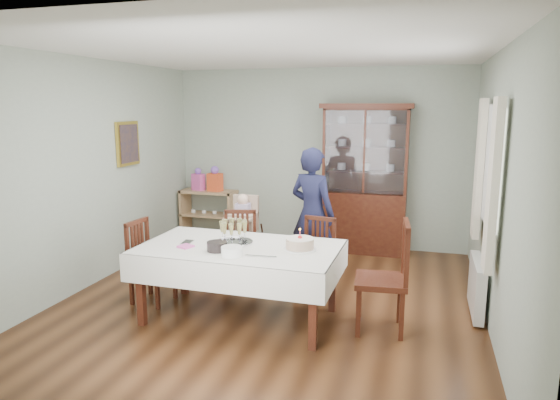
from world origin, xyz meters
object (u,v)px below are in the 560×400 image
at_px(china_cabinet, 365,177).
at_px(birthday_cake, 300,244).
at_px(woman, 312,214).
at_px(champagne_tray, 234,236).
at_px(sideboard, 209,215).
at_px(chair_far_right, 314,273).
at_px(gift_bag_orange, 215,180).
at_px(chair_end_right, 382,298).
at_px(gift_bag_pink, 198,180).
at_px(high_chair, 243,241).
at_px(dining_table, 240,282).
at_px(chair_far_left, 240,264).
at_px(chair_end_left, 152,278).

bearing_deg(china_cabinet, birthday_cake, -96.49).
height_order(woman, champagne_tray, woman).
relative_size(sideboard, woman, 0.55).
relative_size(chair_far_right, champagne_tray, 2.27).
relative_size(sideboard, gift_bag_orange, 2.24).
height_order(china_cabinet, woman, china_cabinet).
height_order(champagne_tray, birthday_cake, champagne_tray).
bearing_deg(gift_bag_orange, chair_far_right, -43.02).
bearing_deg(chair_far_right, woman, 114.98).
xyz_separation_m(chair_end_right, gift_bag_pink, (-3.16, 2.62, 0.64)).
xyz_separation_m(high_chair, gift_bag_orange, (-0.97, 1.34, 0.58)).
bearing_deg(chair_far_right, gift_bag_pink, 150.15).
relative_size(chair_far_right, woman, 0.54).
bearing_deg(dining_table, birthday_cake, 4.18).
height_order(dining_table, gift_bag_pink, gift_bag_pink).
distance_m(sideboard, chair_far_left, 2.26).
bearing_deg(chair_end_right, birthday_cake, -90.22).
relative_size(china_cabinet, chair_far_right, 2.46).
xyz_separation_m(high_chair, champagne_tray, (0.39, -1.32, 0.43)).
distance_m(china_cabinet, woman, 1.45).
bearing_deg(birthday_cake, gift_bag_pink, 131.14).
height_order(sideboard, gift_bag_pink, gift_bag_pink).
relative_size(chair_end_right, champagne_tray, 2.76).
distance_m(sideboard, birthday_cake, 3.52).
xyz_separation_m(chair_end_right, gift_bag_orange, (-2.87, 2.62, 0.66)).
height_order(high_chair, birthday_cake, high_chair).
xyz_separation_m(dining_table, chair_end_left, (-1.09, 0.14, -0.11)).
bearing_deg(champagne_tray, gift_bag_orange, 117.11).
height_order(dining_table, chair_far_right, chair_far_right).
bearing_deg(dining_table, chair_far_left, 110.94).
xyz_separation_m(chair_end_left, high_chair, (0.61, 1.26, 0.13)).
distance_m(dining_table, chair_end_left, 1.11).
xyz_separation_m(gift_bag_pink, gift_bag_orange, (0.29, 0.00, 0.02)).
height_order(high_chair, gift_bag_orange, gift_bag_orange).
xyz_separation_m(woman, gift_bag_orange, (-1.88, 1.33, 0.15)).
distance_m(chair_far_right, chair_end_left, 1.83).
bearing_deg(chair_end_right, gift_bag_orange, -138.09).
height_order(sideboard, gift_bag_orange, gift_bag_orange).
distance_m(dining_table, gift_bag_pink, 3.30).
relative_size(chair_far_left, gift_bag_orange, 2.23).
bearing_deg(china_cabinet, sideboard, 179.51).
height_order(birthday_cake, gift_bag_pink, gift_bag_pink).
height_order(dining_table, high_chair, high_chair).
distance_m(woman, gift_bag_pink, 2.55).
height_order(chair_end_right, birthday_cake, chair_end_right).
bearing_deg(china_cabinet, chair_end_left, -127.75).
bearing_deg(sideboard, chair_end_right, -41.40).
height_order(chair_far_right, gift_bag_orange, gift_bag_orange).
bearing_deg(dining_table, gift_bag_orange, 117.89).
bearing_deg(chair_end_left, champagne_tray, -87.76).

